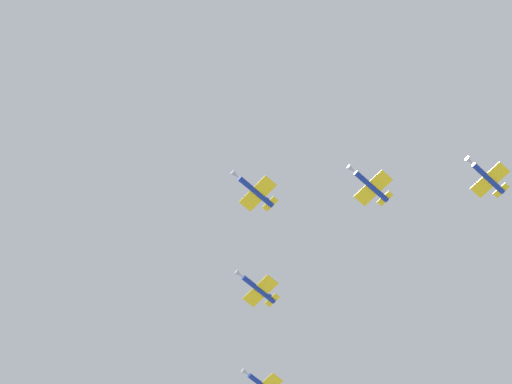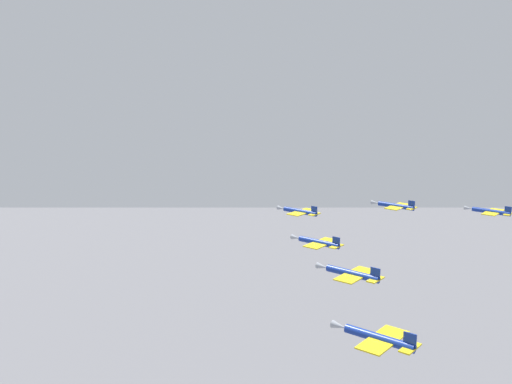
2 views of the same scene
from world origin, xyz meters
name	(u,v)px [view 2 (image 2 of 2)]	position (x,y,z in m)	size (l,w,h in m)	color
jet_lead	(299,211)	(-13.41, -1.80, 189.84)	(9.69, 12.30, 2.66)	navy
jet_port_inner	(318,242)	(11.84, 5.23, 189.07)	(9.69, 12.30, 2.66)	navy
jet_starboard_inner	(395,206)	(-21.49, 23.15, 190.61)	(9.69, 12.30, 2.66)	navy
jet_port_outer	(351,273)	(37.58, 13.16, 191.27)	(9.69, 12.30, 2.66)	navy
jet_starboard_outer	(490,211)	(-29.08, 48.98, 188.41)	(9.69, 12.30, 2.66)	navy
jet_center_rear	(377,338)	(61.32, 17.38, 190.65)	(9.69, 12.30, 2.66)	navy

